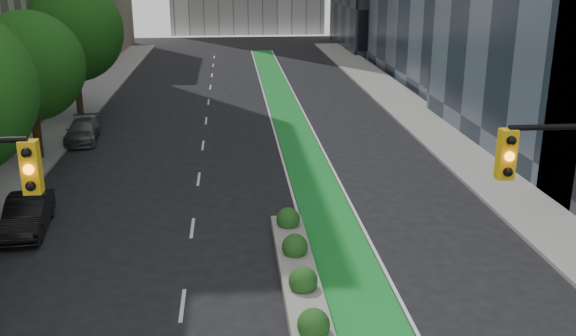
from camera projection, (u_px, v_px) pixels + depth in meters
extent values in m
cube|color=gray|center=(40.00, 144.00, 36.73)|extent=(3.60, 90.00, 0.15)
cube|color=gray|center=(441.00, 134.00, 38.78)|extent=(3.60, 90.00, 0.15)
cube|color=#18882D|center=(289.00, 119.00, 42.78)|extent=(2.20, 70.00, 0.01)
cylinder|color=black|center=(35.00, 119.00, 33.29)|extent=(0.44, 0.44, 4.48)
sphere|color=#13470F|center=(29.00, 66.00, 32.46)|extent=(5.60, 5.60, 5.60)
cylinder|color=black|center=(77.00, 79.00, 42.67)|extent=(0.44, 0.44, 5.15)
sphere|color=#13470F|center=(72.00, 31.00, 41.71)|extent=(6.60, 6.60, 6.60)
cube|color=gold|center=(31.00, 167.00, 12.23)|extent=(0.34, 0.28, 1.05)
sphere|color=orange|center=(29.00, 170.00, 12.08)|extent=(0.20, 0.20, 0.20)
cube|color=gold|center=(506.00, 154.00, 13.04)|extent=(0.34, 0.28, 1.05)
sphere|color=orange|center=(510.00, 157.00, 12.89)|extent=(0.20, 0.20, 0.20)
cube|color=gray|center=(299.00, 279.00, 20.75)|extent=(1.20, 10.00, 0.40)
sphere|color=#194C19|center=(314.00, 325.00, 17.30)|extent=(0.90, 0.90, 0.90)
sphere|color=#194C19|center=(303.00, 281.00, 19.67)|extent=(0.90, 0.90, 0.90)
sphere|color=#194C19|center=(295.00, 247.00, 22.04)|extent=(0.90, 0.90, 0.90)
sphere|color=#194C19|center=(288.00, 219.00, 24.41)|extent=(0.90, 0.90, 0.90)
imported|color=black|center=(27.00, 214.00, 24.78)|extent=(1.86, 4.29, 1.37)
imported|color=#515456|center=(83.00, 131.00, 37.32)|extent=(2.06, 4.38, 1.24)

